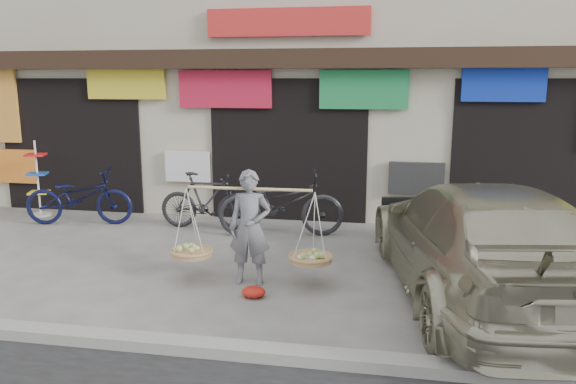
% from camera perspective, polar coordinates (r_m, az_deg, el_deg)
% --- Properties ---
extents(ground, '(70.00, 70.00, 0.00)m').
position_cam_1_polar(ground, '(7.70, -4.74, -9.10)').
color(ground, gray).
rests_on(ground, ground).
extents(kerb, '(70.00, 0.25, 0.12)m').
position_cam_1_polar(kerb, '(5.93, -9.95, -15.16)').
color(kerb, gray).
rests_on(kerb, ground).
extents(shophouse_block, '(14.00, 6.32, 7.00)m').
position_cam_1_polar(shophouse_block, '(13.52, 2.31, 14.63)').
color(shophouse_block, '#BBB197').
rests_on(shophouse_block, ground).
extents(street_vendor, '(2.18, 0.60, 1.53)m').
position_cam_1_polar(street_vendor, '(7.44, -3.88, -4.13)').
color(street_vendor, slate).
rests_on(street_vendor, ground).
extents(bike_0, '(2.08, 1.06, 1.04)m').
position_cam_1_polar(bike_0, '(11.19, -20.46, -0.49)').
color(bike_0, black).
rests_on(bike_0, ground).
extents(bike_1, '(1.73, 0.49, 1.04)m').
position_cam_1_polar(bike_1, '(10.28, -8.29, -0.89)').
color(bike_1, black).
rests_on(bike_1, ground).
extents(bike_2, '(2.27, 1.17, 1.14)m').
position_cam_1_polar(bike_2, '(9.71, -0.70, -1.20)').
color(bike_2, black).
rests_on(bike_2, ground).
extents(suv, '(2.87, 5.33, 1.47)m').
position_cam_1_polar(suv, '(7.33, 18.91, -4.71)').
color(suv, '#ACA88A').
rests_on(suv, ground).
extents(display_rack, '(0.45, 0.45, 1.51)m').
position_cam_1_polar(display_rack, '(12.20, -24.03, 0.59)').
color(display_rack, silver).
rests_on(display_rack, ground).
extents(red_bag, '(0.31, 0.25, 0.14)m').
position_cam_1_polar(red_bag, '(7.16, -3.52, -10.10)').
color(red_bag, red).
rests_on(red_bag, ground).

